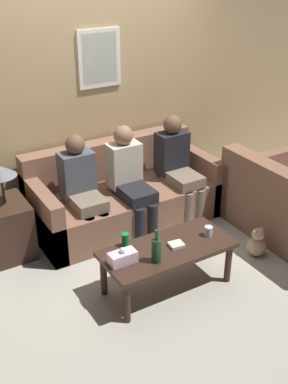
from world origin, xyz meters
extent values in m
plane|color=#ADA899|center=(0.00, 0.00, 0.00)|extent=(16.00, 16.00, 0.00)
cube|color=tan|center=(0.00, 1.05, 1.30)|extent=(9.00, 0.06, 2.60)
cube|color=silver|center=(0.00, 1.00, 1.70)|extent=(0.48, 0.02, 0.60)
cube|color=silver|center=(0.00, 1.00, 1.70)|extent=(0.40, 0.01, 0.52)
cube|color=brown|center=(0.00, 0.50, 0.21)|extent=(2.02, 0.94, 0.41)
cube|color=brown|center=(0.00, 0.87, 0.63)|extent=(2.02, 0.20, 0.43)
cube|color=brown|center=(-0.94, 0.50, 0.32)|extent=(0.14, 0.94, 0.65)
cube|color=brown|center=(0.94, 0.50, 0.32)|extent=(0.14, 0.94, 0.65)
cube|color=brown|center=(1.06, -0.74, 0.63)|extent=(0.20, 1.63, 0.43)
cube|color=brown|center=(1.43, 0.01, 0.32)|extent=(0.94, 0.14, 0.65)
cube|color=#382319|center=(-0.25, -0.71, 0.41)|extent=(1.17, 0.54, 0.04)
cylinder|color=#382319|center=(-0.77, -0.92, 0.19)|extent=(0.06, 0.06, 0.39)
cylinder|color=#382319|center=(0.28, -0.92, 0.19)|extent=(0.06, 0.06, 0.39)
cylinder|color=#382319|center=(-0.77, -0.50, 0.19)|extent=(0.06, 0.06, 0.39)
cylinder|color=#382319|center=(0.28, -0.50, 0.19)|extent=(0.06, 0.06, 0.39)
cube|color=#382319|center=(-1.35, 0.54, 0.28)|extent=(0.53, 0.53, 0.56)
cylinder|color=#262628|center=(-1.28, 0.54, 0.72)|extent=(0.02, 0.02, 0.31)
cone|color=slate|center=(-1.28, 0.54, 0.90)|extent=(0.30, 0.30, 0.10)
cylinder|color=#19421E|center=(-0.44, -0.83, 0.53)|extent=(0.08, 0.08, 0.21)
cylinder|color=#19421E|center=(-0.44, -0.83, 0.68)|extent=(0.03, 0.03, 0.09)
cylinder|color=silver|center=(0.17, -0.74, 0.47)|extent=(0.07, 0.07, 0.09)
cube|color=beige|center=(-0.17, -0.73, 0.44)|extent=(0.14, 0.12, 0.03)
cylinder|color=#197A38|center=(-0.55, -0.50, 0.49)|extent=(0.07, 0.07, 0.12)
cube|color=silver|center=(-0.69, -0.71, 0.48)|extent=(0.23, 0.12, 0.10)
sphere|color=white|center=(-0.69, -0.71, 0.55)|extent=(0.05, 0.05, 0.05)
cube|color=#756651|center=(-0.53, 0.32, 0.46)|extent=(0.31, 0.41, 0.14)
cylinder|color=#756651|center=(-0.61, 0.11, 0.21)|extent=(0.11, 0.11, 0.41)
cylinder|color=#756651|center=(-0.46, 0.11, 0.21)|extent=(0.11, 0.11, 0.41)
cube|color=#474C56|center=(-0.53, 0.52, 0.70)|extent=(0.34, 0.22, 0.46)
sphere|color=brown|center=(-0.53, 0.52, 1.02)|extent=(0.19, 0.19, 0.19)
cube|color=black|center=(-0.02, 0.25, 0.46)|extent=(0.31, 0.46, 0.14)
cylinder|color=black|center=(-0.09, 0.03, 0.21)|extent=(0.11, 0.11, 0.41)
cylinder|color=black|center=(0.06, 0.03, 0.21)|extent=(0.11, 0.11, 0.41)
cube|color=beige|center=(-0.02, 0.48, 0.70)|extent=(0.34, 0.22, 0.47)
sphere|color=#8C664C|center=(-0.02, 0.48, 1.03)|extent=(0.20, 0.20, 0.20)
cube|color=#756651|center=(0.60, 0.28, 0.46)|extent=(0.31, 0.45, 0.14)
cylinder|color=#756651|center=(0.52, 0.05, 0.21)|extent=(0.11, 0.11, 0.41)
cylinder|color=#756651|center=(0.68, 0.05, 0.21)|extent=(0.11, 0.11, 0.41)
cube|color=black|center=(0.60, 0.50, 0.70)|extent=(0.34, 0.22, 0.47)
sphere|color=brown|center=(0.60, 0.50, 1.02)|extent=(0.21, 0.21, 0.21)
sphere|color=tan|center=(0.80, -0.74, 0.10)|extent=(0.19, 0.19, 0.19)
sphere|color=tan|center=(0.80, -0.74, 0.23)|extent=(0.12, 0.12, 0.12)
sphere|color=tan|center=(0.75, -0.74, 0.28)|extent=(0.04, 0.04, 0.04)
sphere|color=tan|center=(0.84, -0.74, 0.28)|extent=(0.04, 0.04, 0.04)
sphere|color=beige|center=(0.80, -0.79, 0.23)|extent=(0.05, 0.05, 0.05)
camera|label=1|loc=(-2.20, -3.59, 2.75)|focal=45.00mm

